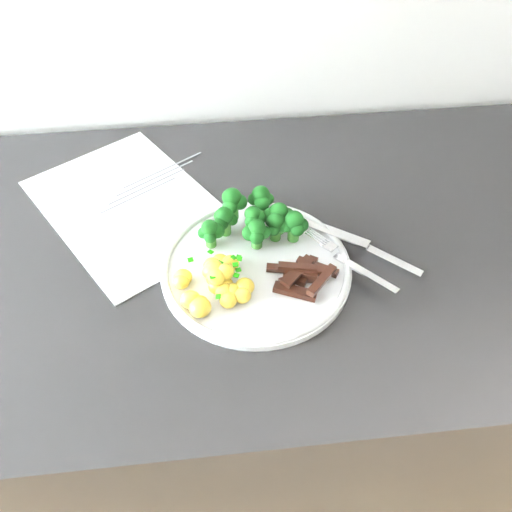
# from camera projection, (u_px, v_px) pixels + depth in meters

# --- Properties ---
(counter) EXTENTS (2.46, 0.62, 0.92)m
(counter) POSITION_uv_depth(u_px,v_px,m) (298.00, 396.00, 1.12)
(counter) COLOR black
(counter) RESTS_ON ground
(recipe_paper) EXTENTS (0.36, 0.39, 0.00)m
(recipe_paper) POSITION_uv_depth(u_px,v_px,m) (130.00, 205.00, 0.83)
(recipe_paper) COLOR white
(recipe_paper) RESTS_ON counter
(plate) EXTENTS (0.26, 0.26, 0.01)m
(plate) POSITION_uv_depth(u_px,v_px,m) (256.00, 267.00, 0.74)
(plate) COLOR white
(plate) RESTS_ON counter
(broccoli) EXTENTS (0.15, 0.10, 0.06)m
(broccoli) POSITION_uv_depth(u_px,v_px,m) (256.00, 217.00, 0.75)
(broccoli) COLOR #2C621E
(broccoli) RESTS_ON plate
(potatoes) EXTENTS (0.11, 0.10, 0.04)m
(potatoes) POSITION_uv_depth(u_px,v_px,m) (215.00, 283.00, 0.70)
(potatoes) COLOR gold
(potatoes) RESTS_ON plate
(beef_strips) EXTENTS (0.10, 0.08, 0.03)m
(beef_strips) POSITION_uv_depth(u_px,v_px,m) (304.00, 275.00, 0.71)
(beef_strips) COLOR black
(beef_strips) RESTS_ON plate
(fork) EXTENTS (0.10, 0.13, 0.01)m
(fork) POSITION_uv_depth(u_px,v_px,m) (353.00, 264.00, 0.73)
(fork) COLOR silver
(fork) RESTS_ON plate
(knife) EXTENTS (0.15, 0.13, 0.02)m
(knife) POSITION_uv_depth(u_px,v_px,m) (375.00, 253.00, 0.75)
(knife) COLOR silver
(knife) RESTS_ON plate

